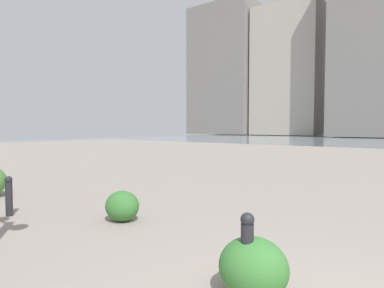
# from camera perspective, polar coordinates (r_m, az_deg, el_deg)

# --- Properties ---
(building_slab) EXTENTS (14.19, 14.44, 35.58)m
(building_slab) POSITION_cam_1_polar(r_m,az_deg,el_deg) (68.25, 29.86, 15.35)
(building_slab) COLOR gray
(building_slab) RESTS_ON ground
(building_annex) EXTENTS (14.10, 10.44, 27.35)m
(building_annex) POSITION_cam_1_polar(r_m,az_deg,el_deg) (76.06, 16.56, 11.91)
(building_annex) COLOR #B2A899
(building_annex) RESTS_ON ground
(building_highrise) EXTENTS (16.01, 15.08, 32.74)m
(building_highrise) POSITION_cam_1_polar(r_m,az_deg,el_deg) (83.94, 6.70, 12.30)
(building_highrise) COLOR gray
(building_highrise) RESTS_ON ground
(bollard_near) EXTENTS (0.13, 0.13, 0.82)m
(bollard_near) POSITION_cam_1_polar(r_m,az_deg,el_deg) (3.24, 9.52, -18.35)
(bollard_near) COLOR #232328
(bollard_near) RESTS_ON ground
(bollard_mid) EXTENTS (0.13, 0.13, 0.72)m
(bollard_mid) POSITION_cam_1_polar(r_m,az_deg,el_deg) (6.85, -29.13, -7.74)
(bollard_mid) COLOR #232328
(bollard_mid) RESTS_ON ground
(shrub_low) EXTENTS (0.67, 0.60, 0.57)m
(shrub_low) POSITION_cam_1_polar(r_m,az_deg,el_deg) (3.34, 10.55, -20.29)
(shrub_low) COLOR #387533
(shrub_low) RESTS_ON ground
(shrub_round) EXTENTS (0.61, 0.55, 0.52)m
(shrub_round) POSITION_cam_1_polar(r_m,az_deg,el_deg) (5.84, -11.99, -10.45)
(shrub_round) COLOR #387533
(shrub_round) RESTS_ON ground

